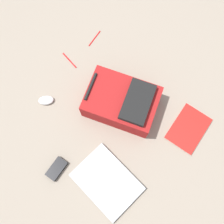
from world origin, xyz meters
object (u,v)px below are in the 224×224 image
(power_brick, at_px, (57,169))
(pen_black, at_px, (94,38))
(laptop, at_px, (107,182))
(computer_mouse, at_px, (46,100))
(pen_blue, at_px, (70,60))
(book_red, at_px, (188,129))
(backpack, at_px, (122,102))

(power_brick, bearing_deg, pen_black, -55.52)
(laptop, distance_m, pen_black, 0.91)
(computer_mouse, height_order, power_brick, computer_mouse)
(laptop, xyz_separation_m, power_brick, (0.24, 0.16, -0.00))
(power_brick, bearing_deg, pen_blue, -45.77)
(pen_black, height_order, pen_blue, same)
(laptop, xyz_separation_m, computer_mouse, (0.60, -0.05, 0.00))
(book_red, relative_size, pen_blue, 2.13)
(backpack, bearing_deg, computer_mouse, 43.68)
(backpack, height_order, pen_blue, backpack)
(computer_mouse, bearing_deg, laptop, 31.71)
(laptop, height_order, book_red, laptop)
(laptop, distance_m, computer_mouse, 0.61)
(laptop, bearing_deg, power_brick, 33.84)
(backpack, bearing_deg, laptop, 126.68)
(book_red, bearing_deg, backpack, 27.88)
(backpack, bearing_deg, power_brick, 92.90)
(book_red, height_order, computer_mouse, computer_mouse)
(laptop, height_order, power_brick, laptop)
(book_red, bearing_deg, laptop, 80.19)
(computer_mouse, distance_m, power_brick, 0.42)
(computer_mouse, bearing_deg, power_brick, 5.85)
(laptop, distance_m, book_red, 0.57)
(pen_black, bearing_deg, backpack, 158.34)
(laptop, height_order, pen_black, laptop)
(backpack, relative_size, power_brick, 3.89)
(computer_mouse, bearing_deg, pen_blue, 148.54)
(pen_black, relative_size, pen_blue, 0.96)
(book_red, distance_m, computer_mouse, 0.87)
(computer_mouse, bearing_deg, backpack, 79.71)
(computer_mouse, xyz_separation_m, pen_black, (0.13, -0.50, -0.01))
(computer_mouse, distance_m, pen_blue, 0.30)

